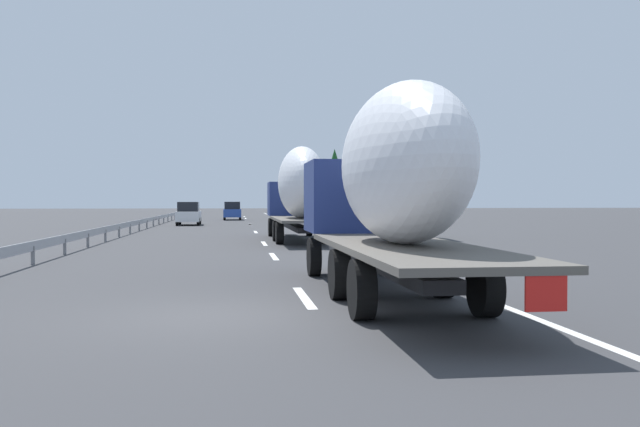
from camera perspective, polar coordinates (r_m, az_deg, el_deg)
The scene contains 22 objects.
ground_plane at distance 52.05m, azimuth -7.78°, elevation -1.17°, with size 260.00×260.00×0.00m, color #38383A.
lane_stripe_0 at distance 14.23m, azimuth -1.37°, elevation -7.13°, with size 3.20×0.20×0.01m, color white.
lane_stripe_1 at distance 24.60m, azimuth -3.95°, elevation -3.66°, with size 3.20×0.20×0.01m, color white.
lane_stripe_2 at distance 32.02m, azimuth -4.76°, elevation -2.56°, with size 3.20×0.20×0.01m, color white.
lane_stripe_3 at distance 43.83m, azimuth -5.49°, elevation -1.58°, with size 3.20×0.20×0.01m, color white.
lane_stripe_4 at distance 57.52m, azimuth -5.95°, elevation -0.94°, with size 3.20×0.20×0.01m, color white.
lane_stripe_5 at distance 58.02m, azimuth -5.96°, elevation -0.93°, with size 3.20×0.20×0.01m, color white.
lane_stripe_6 at distance 77.40m, azimuth -6.33°, elevation -0.42°, with size 3.20×0.20×0.01m, color white.
lane_stripe_7 at distance 86.59m, azimuth -6.45°, elevation -0.26°, with size 3.20×0.20×0.01m, color white.
edge_line_right at distance 57.28m, azimuth -2.24°, elevation -0.95°, with size 110.00×0.20×0.01m, color white.
truck_lead at distance 33.65m, azimuth -1.83°, elevation 2.01°, with size 12.86×2.55×4.65m.
truck_trailing at distance 14.29m, azimuth 5.87°, elevation 2.63°, with size 12.28×2.55×4.31m.
car_blue_sedan at distance 72.10m, azimuth -7.46°, elevation 0.23°, with size 4.78×1.86×1.94m.
car_white_van at distance 57.22m, azimuth -11.09°, elevation -0.00°, with size 4.48×1.92×1.94m.
road_sign at distance 58.01m, azimuth -1.12°, elevation 1.33°, with size 0.10×0.90×3.31m.
tree_0 at distance 72.72m, azimuth 1.99°, elevation 2.85°, with size 3.93×3.93×6.77m.
tree_1 at distance 89.90m, azimuth -1.37°, elevation 2.20°, with size 2.52×2.52×5.79m.
tree_2 at distance 37.39m, azimuth 7.39°, elevation 5.13°, with size 3.07×3.07×7.56m.
tree_3 at distance 81.28m, azimuth 0.33°, elevation 2.64°, with size 2.77×2.77×7.23m.
tree_4 at distance 69.88m, azimuth 1.25°, elevation 3.22°, with size 3.43×3.43×7.44m.
tree_5 at distance 56.59m, azimuth 4.90°, elevation 3.62°, with size 2.83×2.83×7.15m.
guardrail_median at distance 55.39m, azimuth -13.98°, elevation -0.45°, with size 94.00×0.10×0.76m.
Camera 1 is at (-12.00, -0.31, 2.04)m, focal length 37.67 mm.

